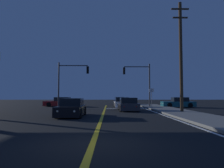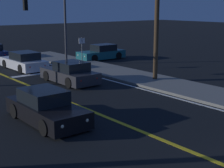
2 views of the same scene
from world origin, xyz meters
TOP-DOWN VIEW (x-y plane):
  - sidewalk_right at (6.62, 10.01)m, footprint 3.20×36.04m
  - lane_line_center at (0.00, 10.01)m, footprint 0.20×34.03m
  - lane_line_edge_right at (4.77, 10.01)m, footprint 0.16×34.03m
  - stop_bar at (2.51, 18.52)m, footprint 5.02×0.50m
  - car_following_oncoming_black at (-2.29, 8.98)m, footprint 1.87×4.36m
  - car_mid_block_teal at (9.73, 21.16)m, footprint 4.36×1.85m
  - car_far_approaching_charcoal at (2.44, 14.78)m, footprint 2.01×4.32m
  - car_parked_curb_white at (2.14, 20.91)m, footprint 2.07×4.60m
  - traffic_signal_near_right at (4.56, 20.82)m, footprint 3.59×0.28m
  - street_sign_corner at (5.52, 18.02)m, footprint 0.56×0.10m

SIDE VIEW (x-z plane):
  - lane_line_center at x=0.00m, z-range 0.00..0.01m
  - lane_line_edge_right at x=4.77m, z-range 0.00..0.01m
  - stop_bar at x=2.51m, z-range 0.00..0.01m
  - sidewalk_right at x=6.62m, z-range 0.00..0.15m
  - car_mid_block_teal at x=9.73m, z-range -0.09..1.25m
  - car_following_oncoming_black at x=-2.29m, z-range -0.09..1.25m
  - car_far_approaching_charcoal at x=2.44m, z-range -0.09..1.25m
  - car_parked_curb_white at x=2.14m, z-range -0.09..1.25m
  - street_sign_corner at x=5.52m, z-range 0.42..2.85m
  - traffic_signal_near_right at x=4.56m, z-range 0.94..6.73m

